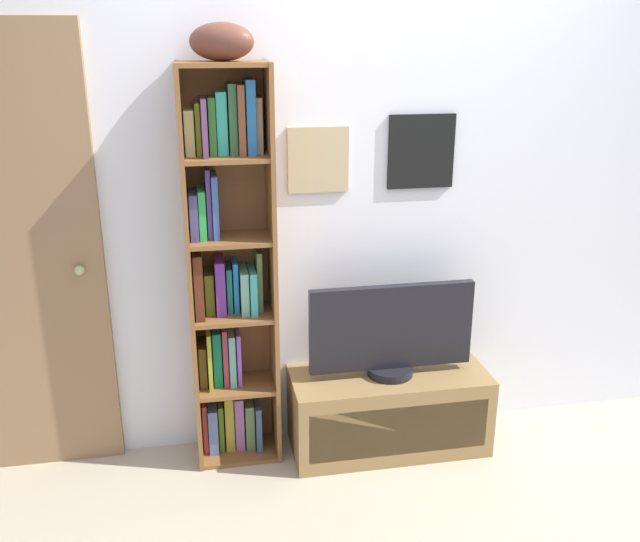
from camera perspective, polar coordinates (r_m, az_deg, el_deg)
name	(u,v)px	position (r m, az deg, el deg)	size (l,w,h in m)	color
back_wall	(365,194)	(3.31, 3.73, 6.31)	(4.80, 0.08, 2.47)	silver
bookshelf	(227,277)	(3.18, -7.59, -0.52)	(0.39, 0.25, 1.85)	brown
football	(221,42)	(2.97, -8.08, 18.10)	(0.28, 0.15, 0.15)	brown
tv_stand	(389,410)	(3.51, 5.64, -11.29)	(0.95, 0.39, 0.40)	olive
television	(391,331)	(3.31, 5.87, -4.95)	(0.79, 0.22, 0.46)	black
door	(0,263)	(3.32, -24.71, 0.57)	(0.87, 0.09, 2.02)	olive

